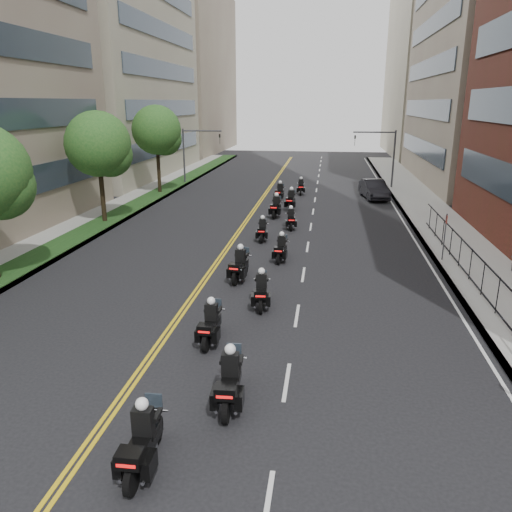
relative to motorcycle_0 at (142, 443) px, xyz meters
The scene contains 25 objects.
ground 1.07m from the motorcycle_0, 106.39° to the right, with size 160.00×160.00×0.00m, color black.
sidewalk_right 26.95m from the motorcycle_0, 64.09° to the left, with size 4.00×90.00×0.15m, color gray.
sidewalk_left 27.15m from the motorcycle_0, 116.77° to the left, with size 4.00×90.00×0.15m, color gray.
grass_strip 26.80m from the motorcycle_0, 115.24° to the left, with size 2.00×90.00×0.04m, color #133412.
building_right_tan 53.73m from the motorcycle_0, 65.77° to the left, with size 15.11×28.00×30.00m.
building_right_far 81.05m from the motorcycle_0, 74.60° to the left, with size 15.00×28.00×26.00m, color gray.
building_left_mid 54.68m from the motorcycle_0, 115.18° to the left, with size 16.11×28.00×34.00m.
building_left_far 81.30m from the motorcycle_0, 106.05° to the left, with size 16.00×28.00×26.00m, color #806D5E.
iron_fence 15.57m from the motorcycle_0, 46.20° to the left, with size 0.05×28.00×1.50m.
street_trees 21.56m from the motorcycle_0, 122.29° to the left, with size 4.40×38.40×7.98m.
traffic_signal_right 42.38m from the motorcycle_0, 77.27° to the left, with size 4.09×0.20×5.60m.
traffic_signal_left 42.48m from the motorcycle_0, 103.32° to the left, with size 4.09×0.20×5.60m.
motorcycle_0 is the anchor object (origin of this frame).
motorcycle_1 3.16m from the motorcycle_0, 61.63° to the left, with size 0.60×2.48×1.83m.
motorcycle_2 6.48m from the motorcycle_0, 89.12° to the left, with size 0.52×2.26×1.67m.
motorcycle_3 10.03m from the motorcycle_0, 81.73° to the left, with size 0.61×2.26×1.67m.
motorcycle_4 13.01m from the motorcycle_0, 90.02° to the left, with size 0.70×2.38×1.76m.
motorcycle_5 16.42m from the motorcycle_0, 84.17° to the left, with size 0.58×2.15×1.59m.
motorcycle_6 20.31m from the motorcycle_0, 89.61° to the left, with size 0.52×2.11×1.56m.
motorcycle_7 23.55m from the motorcycle_0, 85.99° to the left, with size 0.63×2.13×1.57m.
motorcycle_8 26.94m from the motorcycle_0, 89.37° to the left, with size 0.64×2.45×1.81m.
motorcycle_9 29.79m from the motorcycle_0, 87.70° to the left, with size 0.63×2.44×1.80m.
motorcycle_10 33.41m from the motorcycle_0, 90.07° to the left, with size 0.64×2.32×1.71m.
motorcycle_11 36.73m from the motorcycle_0, 87.52° to the left, with size 0.54×2.21×1.63m.
parked_sedan 36.51m from the motorcycle_0, 77.20° to the left, with size 1.74×4.99×1.64m, color black.
Camera 1 is at (4.16, -8.40, 8.17)m, focal length 35.00 mm.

